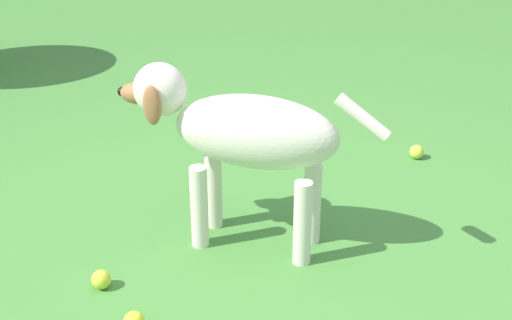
# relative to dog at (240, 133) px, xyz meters

# --- Properties ---
(ground) EXTENTS (14.00, 14.00, 0.00)m
(ground) POSITION_rel_dog_xyz_m (0.25, -0.05, -0.44)
(ground) COLOR #478438
(dog) EXTENTS (0.71, 0.75, 0.66)m
(dog) POSITION_rel_dog_xyz_m (0.00, 0.00, 0.00)
(dog) COLOR silver
(dog) RESTS_ON ground
(tennis_ball_0) EXTENTS (0.07, 0.07, 0.07)m
(tennis_ball_0) POSITION_rel_dog_xyz_m (-0.30, 1.04, -0.41)
(tennis_ball_0) COLOR #C7DA3F
(tennis_ball_0) RESTS_ON ground
(tennis_ball_2) EXTENTS (0.07, 0.07, 0.07)m
(tennis_ball_2) POSITION_rel_dog_xyz_m (0.07, -0.55, -0.41)
(tennis_ball_2) COLOR #CCD939
(tennis_ball_2) RESTS_ON ground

